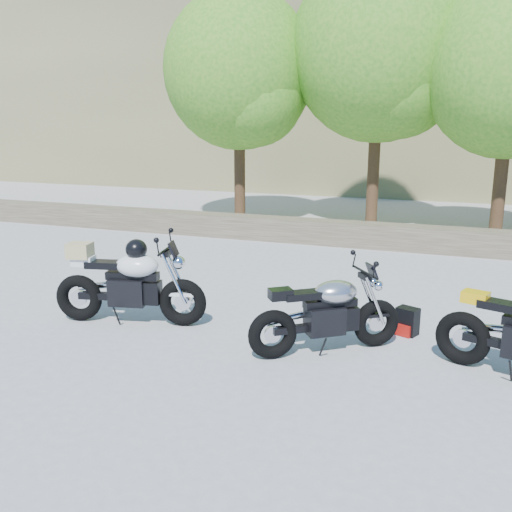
# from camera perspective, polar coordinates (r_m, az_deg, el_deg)

# --- Properties ---
(ground) EXTENTS (90.00, 90.00, 0.00)m
(ground) POSITION_cam_1_polar(r_m,az_deg,el_deg) (7.42, -4.13, -7.23)
(ground) COLOR gray
(ground) RESTS_ON ground
(stone_wall) EXTENTS (22.00, 0.55, 0.50)m
(stone_wall) POSITION_cam_1_polar(r_m,az_deg,el_deg) (12.39, 6.27, 2.43)
(stone_wall) COLOR brown
(stone_wall) RESTS_ON ground
(hillside) EXTENTS (80.00, 30.00, 15.00)m
(hillside) POSITION_cam_1_polar(r_m,az_deg,el_deg) (34.66, 21.50, 20.80)
(hillside) COLOR brown
(hillside) RESTS_ON ground
(tree_decid_left) EXTENTS (3.67, 3.67, 5.62)m
(tree_decid_left) POSITION_cam_1_polar(r_m,az_deg,el_deg) (14.48, -1.40, 17.56)
(tree_decid_left) COLOR #382314
(tree_decid_left) RESTS_ON ground
(tree_decid_mid) EXTENTS (4.08, 4.08, 6.24)m
(tree_decid_mid) POSITION_cam_1_polar(r_m,az_deg,el_deg) (14.06, 12.60, 19.03)
(tree_decid_mid) COLOR #382314
(tree_decid_mid) RESTS_ON ground
(silver_bike) EXTENTS (1.58, 1.22, 0.93)m
(silver_bike) POSITION_cam_1_polar(r_m,az_deg,el_deg) (6.59, 7.14, -5.83)
(silver_bike) COLOR black
(silver_bike) RESTS_ON ground
(white_bike) EXTENTS (2.03, 0.72, 1.13)m
(white_bike) POSITION_cam_1_polar(r_m,az_deg,el_deg) (7.61, -12.63, -2.58)
(white_bike) COLOR black
(white_bike) RESTS_ON ground
(backpack) EXTENTS (0.31, 0.29, 0.35)m
(backpack) POSITION_cam_1_polar(r_m,az_deg,el_deg) (7.40, 14.87, -6.36)
(backpack) COLOR black
(backpack) RESTS_ON ground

